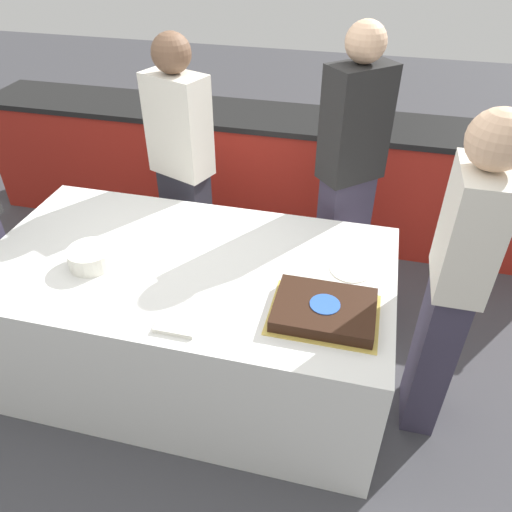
% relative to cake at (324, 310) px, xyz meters
% --- Properties ---
extents(ground_plane, '(14.00, 14.00, 0.00)m').
position_rel_cake_xyz_m(ground_plane, '(-0.70, 0.21, -0.81)').
color(ground_plane, '#424247').
extents(back_counter, '(4.40, 0.58, 0.92)m').
position_rel_cake_xyz_m(back_counter, '(-0.70, 1.84, -0.35)').
color(back_counter, '#A82319').
rests_on(back_counter, ground_plane).
extents(dining_table, '(2.02, 1.11, 0.78)m').
position_rel_cake_xyz_m(dining_table, '(-0.70, 0.21, -0.42)').
color(dining_table, white).
rests_on(dining_table, ground_plane).
extents(cake, '(0.47, 0.36, 0.06)m').
position_rel_cake_xyz_m(cake, '(0.00, 0.00, 0.00)').
color(cake, gold).
rests_on(cake, dining_table).
extents(plate_stack, '(0.22, 0.22, 0.09)m').
position_rel_cake_xyz_m(plate_stack, '(-1.14, 0.09, 0.02)').
color(plate_stack, white).
rests_on(plate_stack, dining_table).
extents(side_plate_near_cake, '(0.20, 0.20, 0.00)m').
position_rel_cake_xyz_m(side_plate_near_cake, '(0.08, 0.34, -0.03)').
color(side_plate_near_cake, white).
rests_on(side_plate_near_cake, dining_table).
extents(utensil_pile, '(0.18, 0.09, 0.02)m').
position_rel_cake_xyz_m(utensil_pile, '(-0.59, -0.23, -0.02)').
color(utensil_pile, white).
rests_on(utensil_pile, dining_table).
extents(person_cutting_cake, '(0.38, 0.38, 1.76)m').
position_rel_cake_xyz_m(person_cutting_cake, '(0.00, 0.99, 0.12)').
color(person_cutting_cake, '#383347').
rests_on(person_cutting_cake, ground_plane).
extents(person_seated_right, '(0.23, 0.34, 1.66)m').
position_rel_cake_xyz_m(person_seated_right, '(0.53, 0.21, 0.08)').
color(person_seated_right, '#383347').
rests_on(person_seated_right, ground_plane).
extents(person_standing_back, '(0.41, 0.32, 1.65)m').
position_rel_cake_xyz_m(person_standing_back, '(-1.00, 0.99, 0.06)').
color(person_standing_back, '#282833').
rests_on(person_standing_back, ground_plane).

